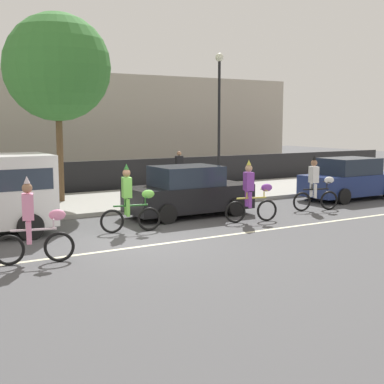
% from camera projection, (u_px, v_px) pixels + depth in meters
% --- Properties ---
extents(ground_plane, '(80.00, 80.00, 0.00)m').
position_uv_depth(ground_plane, '(137.00, 242.00, 13.67)').
color(ground_plane, '#4C4C4F').
extents(road_centre_line, '(36.00, 0.14, 0.01)m').
position_uv_depth(road_centre_line, '(145.00, 246.00, 13.24)').
color(road_centre_line, beige).
rests_on(road_centre_line, ground).
extents(sidewalk_curb, '(60.00, 5.00, 0.15)m').
position_uv_depth(sidewalk_curb, '(60.00, 205.00, 19.19)').
color(sidewalk_curb, '#9E9B93').
rests_on(sidewalk_curb, ground).
extents(fence_line, '(40.00, 0.08, 1.40)m').
position_uv_depth(fence_line, '(37.00, 180.00, 21.57)').
color(fence_line, black).
rests_on(fence_line, ground).
extents(building_backdrop, '(28.00, 8.00, 5.54)m').
position_uv_depth(building_backdrop, '(44.00, 127.00, 30.01)').
color(building_backdrop, '#B2A899').
rests_on(building_backdrop, ground).
extents(parade_cyclist_pink, '(1.68, 0.59, 1.92)m').
position_uv_depth(parade_cyclist_pink, '(34.00, 226.00, 11.51)').
color(parade_cyclist_pink, black).
rests_on(parade_cyclist_pink, ground).
extents(parade_cyclist_lime, '(1.69, 0.57, 1.92)m').
position_uv_depth(parade_cyclist_lime, '(131.00, 202.00, 14.83)').
color(parade_cyclist_lime, black).
rests_on(parade_cyclist_lime, ground).
extents(parade_cyclist_purple, '(1.69, 0.59, 1.92)m').
position_uv_depth(parade_cyclist_purple, '(252.00, 195.00, 16.30)').
color(parade_cyclist_purple, black).
rests_on(parade_cyclist_purple, ground).
extents(parade_cyclist_zebra, '(1.68, 0.60, 1.92)m').
position_uv_depth(parade_cyclist_zebra, '(316.00, 187.00, 18.41)').
color(parade_cyclist_zebra, black).
rests_on(parade_cyclist_zebra, ground).
extents(parked_car_navy, '(4.10, 1.92, 1.64)m').
position_uv_depth(parked_car_navy, '(350.00, 180.00, 21.18)').
color(parked_car_navy, navy).
rests_on(parked_car_navy, ground).
extents(parked_car_black, '(4.10, 1.92, 1.64)m').
position_uv_depth(parked_car_black, '(188.00, 192.00, 17.40)').
color(parked_car_black, black).
rests_on(parked_car_black, ground).
extents(street_lamp_post, '(0.36, 0.36, 5.86)m').
position_uv_depth(street_lamp_post, '(219.00, 100.00, 23.42)').
color(street_lamp_post, black).
rests_on(street_lamp_post, sidewalk_curb).
extents(street_tree_near_lamp, '(3.85, 3.85, 6.77)m').
position_uv_depth(street_tree_near_lamp, '(57.00, 68.00, 19.12)').
color(street_tree_near_lamp, brown).
rests_on(street_tree_near_lamp, sidewalk_curb).
extents(pedestrian_onlooker, '(0.32, 0.20, 1.62)m').
position_uv_depth(pedestrian_onlooker, '(179.00, 168.00, 23.58)').
color(pedestrian_onlooker, '#33333D').
rests_on(pedestrian_onlooker, sidewalk_curb).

